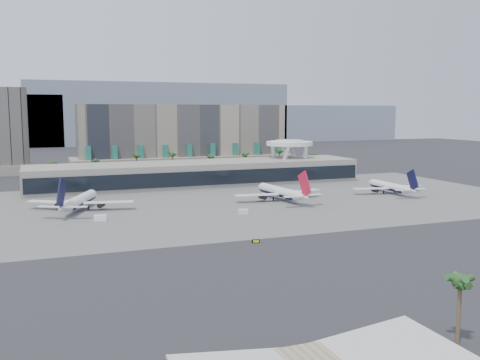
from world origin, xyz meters
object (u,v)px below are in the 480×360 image
object	(u,v)px
service_vehicle_b	(243,212)
taxiway_sign	(256,241)
airliner_left	(79,201)
airliner_right	(390,186)
service_vehicle_a	(100,218)
airliner_centre	(281,192)

from	to	relation	value
service_vehicle_b	taxiway_sign	world-z (taller)	service_vehicle_b
service_vehicle_b	taxiway_sign	xyz separation A→B (m)	(-12.40, -42.11, -0.40)
service_vehicle_b	airliner_left	bearing A→B (deg)	168.04
airliner_right	service_vehicle_a	world-z (taller)	airliner_right
airliner_centre	service_vehicle_b	world-z (taller)	airliner_centre
airliner_right	taxiway_sign	world-z (taller)	airliner_right
airliner_centre	service_vehicle_a	size ratio (longest dim) A/B	10.15
airliner_right	service_vehicle_b	distance (m)	84.77
airliner_left	taxiway_sign	size ratio (longest dim) A/B	17.34
service_vehicle_a	taxiway_sign	size ratio (longest dim) A/B	1.81
airliner_right	taxiway_sign	distance (m)	114.09
airliner_left	taxiway_sign	bearing A→B (deg)	-35.69
airliner_left	taxiway_sign	xyz separation A→B (m)	(44.09, -71.74, -3.22)
airliner_right	service_vehicle_b	bearing A→B (deg)	-163.91
airliner_right	taxiway_sign	bearing A→B (deg)	-144.79
airliner_left	service_vehicle_b	size ratio (longest dim) A/B	11.31
airliner_centre	service_vehicle_b	size ratio (longest dim) A/B	11.96
airliner_left	taxiway_sign	distance (m)	84.27
airliner_left	service_vehicle_a	bearing A→B (deg)	-54.12
airliner_left	airliner_centre	bearing A→B (deg)	17.97
airliner_centre	airliner_right	bearing A→B (deg)	-6.47
service_vehicle_b	airliner_centre	bearing A→B (deg)	56.75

